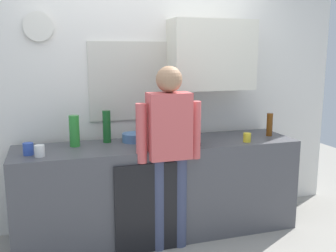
{
  "coord_description": "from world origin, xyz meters",
  "views": [
    {
      "loc": [
        -0.96,
        -3.02,
        1.7
      ],
      "look_at": [
        0.07,
        0.25,
        1.05
      ],
      "focal_mm": 41.03,
      "sensor_mm": 36.0,
      "label": 1
    }
  ],
  "objects": [
    {
      "name": "ground_plane",
      "position": [
        0.0,
        0.0,
        0.0
      ],
      "size": [
        8.0,
        8.0,
        0.0
      ],
      "primitive_type": "plane",
      "color": "#9E998E"
    },
    {
      "name": "mixing_bowl",
      "position": [
        -0.21,
        0.43,
        0.92
      ],
      "size": [
        0.22,
        0.22,
        0.08
      ],
      "primitive_type": "cylinder",
      "color": "#4C72A5",
      "rests_on": "kitchen_counter"
    },
    {
      "name": "kitchen_counter",
      "position": [
        0.0,
        0.3,
        0.44
      ],
      "size": [
        2.61,
        0.64,
        0.88
      ],
      "primitive_type": "cube",
      "color": "#4C4C51",
      "rests_on": "ground_plane"
    },
    {
      "name": "back_wall_assembly",
      "position": [
        0.08,
        0.7,
        1.36
      ],
      "size": [
        4.21,
        0.42,
        2.6
      ],
      "color": "white",
      "rests_on": "ground_plane"
    },
    {
      "name": "dishwasher_panel",
      "position": [
        -0.2,
        -0.03,
        0.4
      ],
      "size": [
        0.56,
        0.02,
        0.79
      ],
      "primitive_type": "cube",
      "color": "black",
      "rests_on": "ground_plane"
    },
    {
      "name": "person_at_sink",
      "position": [
        0.0,
        0.0,
        0.95
      ],
      "size": [
        0.57,
        0.22,
        1.6
      ],
      "rotation": [
        0.0,
        0.0,
        0.13
      ],
      "color": "#3F4766",
      "rests_on": "ground_plane"
    },
    {
      "name": "cup_white_mug",
      "position": [
        -1.05,
        0.14,
        0.93
      ],
      "size": [
        0.08,
        0.08,
        0.09
      ],
      "primitive_type": "cylinder",
      "color": "white",
      "rests_on": "kitchen_counter"
    },
    {
      "name": "cup_yellow_cup",
      "position": [
        0.8,
        0.11,
        0.92
      ],
      "size": [
        0.07,
        0.07,
        0.08
      ],
      "primitive_type": "cylinder",
      "color": "yellow",
      "rests_on": "kitchen_counter"
    },
    {
      "name": "bottle_green_wine",
      "position": [
        -0.45,
        0.48,
        1.03
      ],
      "size": [
        0.07,
        0.07,
        0.3
      ],
      "primitive_type": "cylinder",
      "color": "#195923",
      "rests_on": "kitchen_counter"
    },
    {
      "name": "bottle_clear_soda",
      "position": [
        -0.75,
        0.41,
        1.02
      ],
      "size": [
        0.09,
        0.09,
        0.28
      ],
      "primitive_type": "cylinder",
      "color": "#2D8C33",
      "rests_on": "kitchen_counter"
    },
    {
      "name": "bottle_amber_beer",
      "position": [
        1.15,
        0.28,
        1.0
      ],
      "size": [
        0.06,
        0.06,
        0.23
      ],
      "primitive_type": "cylinder",
      "color": "brown",
      "rests_on": "kitchen_counter"
    },
    {
      "name": "coffee_maker",
      "position": [
        0.23,
        0.21,
        1.03
      ],
      "size": [
        0.2,
        0.2,
        0.33
      ],
      "color": "black",
      "rests_on": "kitchen_counter"
    },
    {
      "name": "cup_blue_mug",
      "position": [
        -1.14,
        0.23,
        0.93
      ],
      "size": [
        0.08,
        0.08,
        0.1
      ],
      "primitive_type": "cylinder",
      "color": "#3351B2",
      "rests_on": "kitchen_counter"
    }
  ]
}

